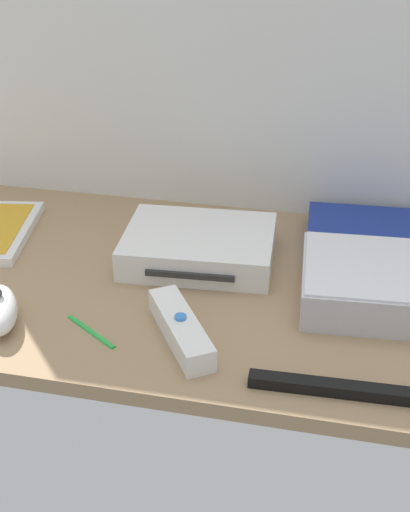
{
  "coord_description": "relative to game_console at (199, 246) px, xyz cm",
  "views": [
    {
      "loc": [
        17.33,
        -79.06,
        49.98
      ],
      "look_at": [
        0.0,
        0.0,
        4.0
      ],
      "focal_mm": 48.82,
      "sensor_mm": 36.0,
      "label": 1
    }
  ],
  "objects": [
    {
      "name": "game_console",
      "position": [
        0.0,
        0.0,
        0.0
      ],
      "size": [
        22.05,
        17.59,
        4.4
      ],
      "rotation": [
        0.0,
        0.0,
        0.07
      ],
      "color": "white",
      "rests_on": "ground_plane"
    },
    {
      "name": "remote_wand",
      "position": [
        2.55,
        -19.17,
        -0.69
      ],
      "size": [
        11.03,
        14.4,
        3.4
      ],
      "rotation": [
        0.0,
        0.0,
        0.57
      ],
      "color": "white",
      "rests_on": "ground_plane"
    },
    {
      "name": "mini_computer",
      "position": [
        23.7,
        -5.99,
        0.44
      ],
      "size": [
        18.13,
        18.13,
        5.3
      ],
      "rotation": [
        0.0,
        0.0,
        0.07
      ],
      "color": "silver",
      "rests_on": "ground_plane"
    },
    {
      "name": "stylus_pen",
      "position": [
        -8.91,
        -20.2,
        -1.85
      ],
      "size": [
        7.87,
        5.58,
        0.7
      ],
      "primitive_type": "cylinder",
      "rotation": [
        0.0,
        1.57,
        2.55
      ],
      "color": "green",
      "rests_on": "ground_plane"
    },
    {
      "name": "ground_plane",
      "position": [
        2.11,
        -5.68,
        -3.2
      ],
      "size": [
        100.0,
        48.0,
        2.0
      ],
      "primitive_type": "cube",
      "color": "#9E7F5B",
      "rests_on": "ground"
    },
    {
      "name": "network_router",
      "position": [
        23.61,
        10.37,
        -0.5
      ],
      "size": [
        18.63,
        13.1,
        3.4
      ],
      "rotation": [
        0.0,
        0.0,
        0.06
      ],
      "color": "navy",
      "rests_on": "ground_plane"
    },
    {
      "name": "sensor_bar",
      "position": [
        23.34,
        -25.05,
        -1.5
      ],
      "size": [
        24.05,
        2.62,
        1.4
      ],
      "primitive_type": "cube",
      "rotation": [
        0.0,
        0.0,
        0.03
      ],
      "color": "black",
      "rests_on": "ground_plane"
    },
    {
      "name": "back_wall",
      "position": [
        2.11,
        18.92,
        29.8
      ],
      "size": [
        110.0,
        1.2,
        64.0
      ],
      "primitive_type": "cube",
      "color": "white",
      "rests_on": "ground"
    }
  ]
}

